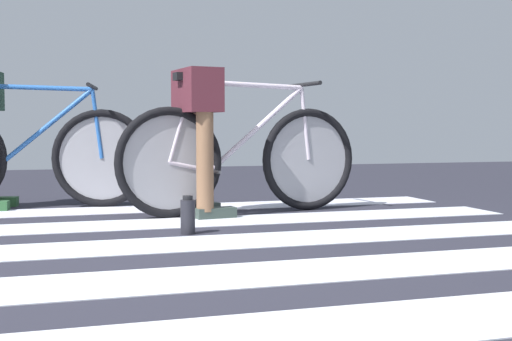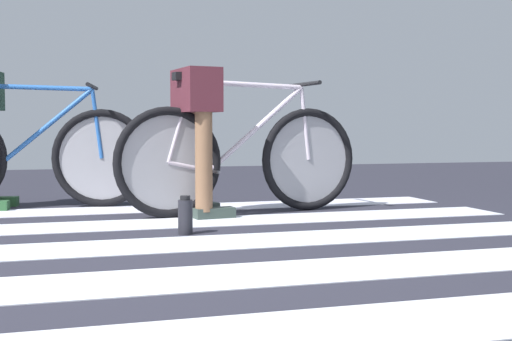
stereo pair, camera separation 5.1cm
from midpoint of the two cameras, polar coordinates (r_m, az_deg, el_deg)
The scene contains 6 objects.
ground at distance 2.88m, azimuth -12.38°, elevation -8.29°, with size 18.00×14.00×0.02m.
crosswalk_markings at distance 2.60m, azimuth -10.92°, elevation -9.28°, with size 5.47×4.99×0.00m.
bicycle_1_of_2 at distance 4.52m, azimuth -0.96°, elevation 1.17°, with size 1.73×0.52×0.93m.
cyclist_1_of_2 at distance 4.40m, azimuth -4.69°, elevation 4.16°, with size 0.36×0.44×0.96m.
bicycle_2_of_2 at distance 5.11m, azimuth -18.37°, elevation 1.27°, with size 1.72×0.54×0.93m.
water_bottle at distance 3.70m, azimuth -5.61°, elevation -3.83°, with size 0.08×0.08×0.21m.
Camera 2 is at (-0.16, -2.81, 0.60)m, focal length 47.32 mm.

